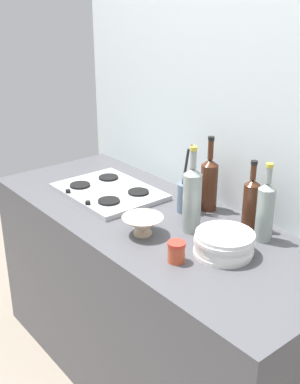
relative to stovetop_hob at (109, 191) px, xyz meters
The scene contains 12 objects.
ground_plane 0.97m from the stovetop_hob, ahead, with size 6.00×6.00×0.00m, color gray.
counter_block 0.57m from the stovetop_hob, ahead, with size 1.80×0.70×0.90m, color #4C4C51.
backsplash_panel 0.55m from the stovetop_hob, 47.97° to the left, with size 1.90×0.06×2.29m, color silver.
stovetop_hob is the anchor object (origin of this frame).
plate_stack 0.77m from the stovetop_hob, ahead, with size 0.23×0.23×0.09m.
wine_bottle_leftmost 0.57m from the stovetop_hob, ahead, with size 0.08×0.08×0.37m.
wine_bottle_mid_left 0.74m from the stovetop_hob, 19.46° to the left, with size 0.07×0.07×0.30m.
wine_bottle_mid_right 0.52m from the stovetop_hob, 30.04° to the left, with size 0.08×0.08×0.35m.
wine_bottle_rightmost 0.83m from the stovetop_hob, 14.98° to the left, with size 0.07×0.07×0.33m.
mixing_bowl 0.47m from the stovetop_hob, 16.94° to the right, with size 0.17×0.17×0.08m.
utensil_crock 0.43m from the stovetop_hob, 21.90° to the left, with size 0.08×0.08×0.32m.
condiment_jar_rear 0.72m from the stovetop_hob, 14.05° to the right, with size 0.07×0.07×0.08m.
Camera 1 is at (1.50, -1.22, 1.82)m, focal length 44.67 mm.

